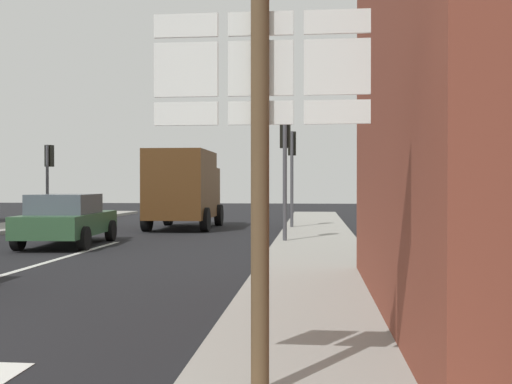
# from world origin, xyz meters

# --- Properties ---
(ground_plane) EXTENTS (80.00, 80.00, 0.00)m
(ground_plane) POSITION_xyz_m (0.00, 10.00, 0.00)
(ground_plane) COLOR black
(sidewalk_right) EXTENTS (2.41, 44.00, 0.14)m
(sidewalk_right) POSITION_xyz_m (6.00, 8.00, 0.07)
(sidewalk_right) COLOR gray
(sidewalk_right) RESTS_ON ground
(lane_centre_stripe) EXTENTS (0.16, 12.00, 0.01)m
(lane_centre_stripe) POSITION_xyz_m (0.00, 6.00, 0.01)
(lane_centre_stripe) COLOR silver
(lane_centre_stripe) RESTS_ON ground
(sedan_far) EXTENTS (2.23, 4.33, 1.47)m
(sedan_far) POSITION_xyz_m (-1.09, 10.91, 0.76)
(sedan_far) COLOR #2D5133
(sedan_far) RESTS_ON ground
(delivery_truck) EXTENTS (2.52, 5.02, 3.05)m
(delivery_truck) POSITION_xyz_m (0.82, 17.64, 1.65)
(delivery_truck) COLOR #4C2D14
(delivery_truck) RESTS_ON ground
(route_sign_post) EXTENTS (1.66, 0.14, 3.20)m
(route_sign_post) POSITION_xyz_m (5.50, -0.87, 2.00)
(route_sign_post) COLOR brown
(route_sign_post) RESTS_ON ground
(traffic_light_far_right) EXTENTS (0.30, 0.49, 3.76)m
(traffic_light_far_right) POSITION_xyz_m (5.09, 17.22, 2.79)
(traffic_light_far_right) COLOR #47474C
(traffic_light_far_right) RESTS_ON ground
(traffic_light_near_right) EXTENTS (0.30, 0.49, 3.70)m
(traffic_light_near_right) POSITION_xyz_m (5.09, 11.71, 2.74)
(traffic_light_near_right) COLOR #47474C
(traffic_light_near_right) RESTS_ON ground
(traffic_light_far_left) EXTENTS (0.30, 0.49, 3.40)m
(traffic_light_far_left) POSITION_xyz_m (-5.09, 18.39, 2.52)
(traffic_light_far_left) COLOR #47474C
(traffic_light_far_left) RESTS_ON ground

